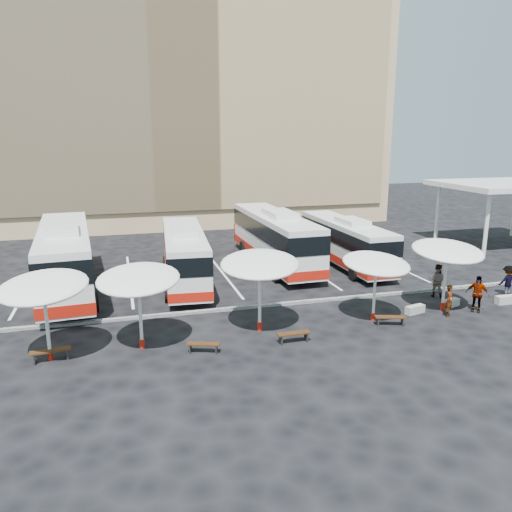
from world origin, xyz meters
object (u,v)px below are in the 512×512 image
object	(u,v)px
bus_3	(345,241)
sunshade_1	(138,279)
passenger_0	(450,301)
wood_bench_2	(294,335)
wood_bench_0	(50,353)
sunshade_3	(376,264)
bus_0	(65,256)
wood_bench_3	(390,318)
sunshade_2	(260,264)
passenger_2	(477,294)
sunshade_0	(43,287)
passenger_1	(437,281)
conc_bench_0	(415,309)
conc_bench_2	(506,300)
bus_2	(275,236)
conc_bench_1	(451,303)
sunshade_4	(448,251)
wood_bench_1	(203,345)
bus_1	(184,253)
passenger_3	(508,281)

from	to	relation	value
bus_3	sunshade_1	distance (m)	17.90
passenger_0	wood_bench_2	bearing A→B (deg)	134.30
wood_bench_0	passenger_0	bearing A→B (deg)	0.28
sunshade_1	sunshade_3	bearing A→B (deg)	1.47
sunshade_3	wood_bench_2	bearing A→B (deg)	-162.46
bus_0	sunshade_1	bearing A→B (deg)	-72.54
bus_0	passenger_0	size ratio (longest dim) A/B	8.10
bus_3	bus_0	bearing A→B (deg)	-177.48
sunshade_1	wood_bench_3	distance (m)	12.00
sunshade_2	wood_bench_3	distance (m)	6.95
passenger_2	passenger_0	bearing A→B (deg)	-131.17
sunshade_0	passenger_1	world-z (taller)	sunshade_0
bus_3	wood_bench_0	xyz separation A→B (m)	(-18.12, -10.75, -1.40)
wood_bench_0	conc_bench_0	xyz separation A→B (m)	(17.41, 0.90, -0.16)
sunshade_3	wood_bench_0	size ratio (longest dim) A/B	2.44
wood_bench_2	sunshade_3	bearing A→B (deg)	17.54
conc_bench_2	wood_bench_3	bearing A→B (deg)	-171.67
bus_2	conc_bench_0	size ratio (longest dim) A/B	11.43
bus_3	conc_bench_1	xyz separation A→B (m)	(1.73, -9.45, -1.57)
wood_bench_3	conc_bench_1	xyz separation A→B (m)	(4.54, 1.52, -0.15)
sunshade_1	conc_bench_2	xyz separation A→B (m)	(19.40, 0.60, -2.86)
sunshade_4	bus_3	bearing A→B (deg)	95.56
sunshade_0	sunshade_3	distance (m)	14.89
sunshade_0	passenger_2	bearing A→B (deg)	0.54
passenger_2	bus_2	bearing A→B (deg)	162.79
wood_bench_1	passenger_1	distance (m)	14.54
sunshade_2	sunshade_3	xyz separation A→B (m)	(5.78, -0.26, -0.32)
bus_0	sunshade_1	xyz separation A→B (m)	(3.76, -9.47, 0.97)
sunshade_2	conc_bench_1	xyz separation A→B (m)	(10.78, 0.45, -3.01)
bus_3	passenger_1	distance (m)	8.07
bus_1	wood_bench_2	distance (m)	11.27
sunshade_3	passenger_3	bearing A→B (deg)	8.77
sunshade_1	passenger_1	world-z (taller)	sunshade_1
bus_2	sunshade_3	distance (m)	11.80
sunshade_1	wood_bench_0	size ratio (longest dim) A/B	2.72
bus_1	sunshade_4	distance (m)	15.18
bus_1	wood_bench_3	size ratio (longest dim) A/B	7.48
bus_1	sunshade_2	size ratio (longest dim) A/B	2.50
wood_bench_3	conc_bench_1	size ratio (longest dim) A/B	1.42
bus_3	sunshade_2	world-z (taller)	sunshade_2
wood_bench_1	passenger_3	xyz separation A→B (m)	(17.93, 2.89, 0.56)
passenger_3	sunshade_4	bearing A→B (deg)	12.54
bus_3	passenger_3	world-z (taller)	bus_3
sunshade_2	passenger_0	xyz separation A→B (m)	(9.75, -0.75, -2.40)
wood_bench_2	passenger_3	xyz separation A→B (m)	(13.90, 2.91, 0.54)
sunshade_1	sunshade_2	size ratio (longest dim) A/B	0.96
passenger_0	bus_0	bearing A→B (deg)	100.69
wood_bench_1	conc_bench_1	distance (m)	13.92
bus_0	bus_1	bearing A→B (deg)	-4.25
bus_2	sunshade_3	size ratio (longest dim) A/B	3.23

